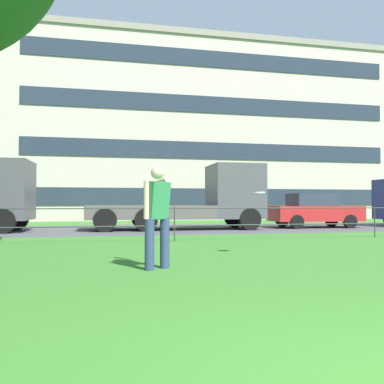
% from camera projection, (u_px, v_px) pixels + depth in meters
% --- Properties ---
extents(street_strip, '(80.00, 7.21, 0.01)m').
position_uv_depth(street_strip, '(151.00, 229.00, 17.82)').
color(street_strip, '#4C4C51').
rests_on(street_strip, ground).
extents(park_fence, '(39.20, 0.04, 1.00)m').
position_uv_depth(park_fence, '(175.00, 218.00, 12.06)').
color(park_fence, '#333833').
rests_on(park_fence, ground).
extents(person_thrower, '(0.47, 0.87, 1.72)m').
position_uv_depth(person_thrower, '(157.00, 213.00, 6.99)').
color(person_thrower, navy).
rests_on(person_thrower, ground).
extents(frisbee, '(0.38, 0.38, 0.03)m').
position_uv_depth(frisbee, '(258.00, 192.00, 8.85)').
color(frisbee, white).
extents(flatbed_truck_left, '(7.34, 2.54, 2.75)m').
position_uv_depth(flatbed_truck_left, '(201.00, 200.00, 17.78)').
color(flatbed_truck_left, '#4C4C51').
rests_on(flatbed_truck_left, ground).
extents(car_red_far_left, '(4.06, 1.93, 1.54)m').
position_uv_depth(car_red_far_left, '(314.00, 210.00, 18.91)').
color(car_red_far_left, red).
rests_on(car_red_far_left, ground).
extents(apartment_building_background, '(29.30, 14.20, 12.54)m').
position_uv_depth(apartment_building_background, '(194.00, 140.00, 34.38)').
color(apartment_building_background, beige).
rests_on(apartment_building_background, ground).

